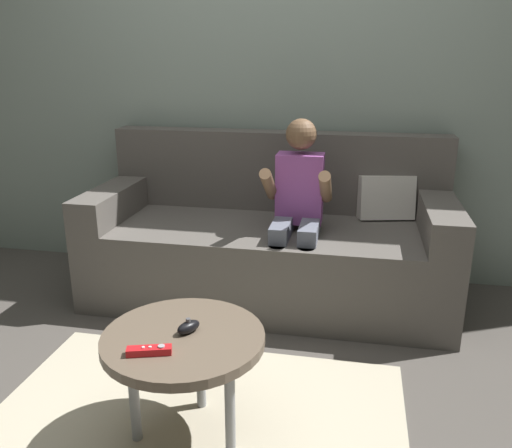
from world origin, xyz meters
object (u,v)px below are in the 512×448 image
Objects in this scene: couch at (271,243)px; game_remote_red_near_edge at (149,351)px; coffee_table at (184,345)px; person_seated_on_couch at (297,207)px; nunchuk_black at (188,327)px.

couch is 1.38m from game_remote_red_near_edge.
coffee_table is at bearing 65.23° from game_remote_red_near_edge.
coffee_table is 3.83× the size of game_remote_red_near_edge.
person_seated_on_couch is (0.16, -0.19, 0.27)m from couch.
coffee_table is at bearing -133.72° from nunchuk_black.
coffee_table is 0.07m from nunchuk_black.
coffee_table is 0.16m from game_remote_red_near_edge.
game_remote_red_near_edge is at bearing -96.60° from couch.
person_seated_on_couch is 6.99× the size of game_remote_red_near_edge.
coffee_table is (-0.09, -1.23, 0.06)m from couch.
nunchuk_black reaches higher than game_remote_red_near_edge.
nunchuk_black is at bearing 46.28° from coffee_table.
game_remote_red_near_edge is (-0.32, -1.18, -0.15)m from person_seated_on_couch.
game_remote_red_near_edge reaches higher than coffee_table.
nunchuk_black is (-0.24, -1.02, -0.14)m from person_seated_on_couch.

